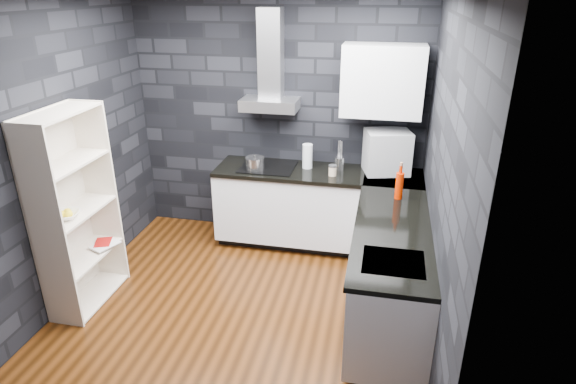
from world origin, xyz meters
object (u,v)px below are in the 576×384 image
(bookshelf, at_px, (76,212))
(storage_jar, at_px, (332,171))
(glass_vase, at_px, (307,156))
(red_bottle, at_px, (399,186))
(utensil_crock, at_px, (339,163))
(fruit_bowl, at_px, (65,215))
(pot, at_px, (255,164))
(appliance_garage, at_px, (387,152))

(bookshelf, bearing_deg, storage_jar, 51.17)
(glass_vase, height_order, red_bottle, glass_vase)
(utensil_crock, bearing_deg, glass_vase, -176.19)
(bookshelf, bearing_deg, fruit_bowl, -71.36)
(glass_vase, distance_m, utensil_crock, 0.35)
(fruit_bowl, bearing_deg, pot, 49.27)
(red_bottle, bearing_deg, appliance_garage, 101.15)
(storage_jar, bearing_deg, red_bottle, -34.13)
(storage_jar, height_order, bookshelf, bookshelf)
(bookshelf, xyz_separation_m, fruit_bowl, (0.00, -0.14, 0.04))
(appliance_garage, relative_size, bookshelf, 0.25)
(pot, xyz_separation_m, appliance_garage, (1.37, 0.22, 0.16))
(pot, distance_m, glass_vase, 0.57)
(pot, relative_size, appliance_garage, 0.44)
(storage_jar, bearing_deg, glass_vase, 149.27)
(glass_vase, bearing_deg, utensil_crock, 3.81)
(glass_vase, relative_size, storage_jar, 2.69)
(pot, bearing_deg, fruit_bowl, -130.73)
(utensil_crock, distance_m, appliance_garage, 0.51)
(glass_vase, height_order, bookshelf, bookshelf)
(pot, height_order, red_bottle, red_bottle)
(utensil_crock, height_order, red_bottle, red_bottle)
(storage_jar, height_order, appliance_garage, appliance_garage)
(pot, distance_m, fruit_bowl, 1.93)
(appliance_garage, distance_m, bookshelf, 3.05)
(bookshelf, bearing_deg, red_bottle, 36.31)
(glass_vase, height_order, utensil_crock, glass_vase)
(pot, distance_m, utensil_crock, 0.90)
(utensil_crock, xyz_separation_m, red_bottle, (0.62, -0.65, 0.06))
(storage_jar, distance_m, fruit_bowl, 2.55)
(storage_jar, bearing_deg, utensil_crock, 76.25)
(glass_vase, height_order, appliance_garage, appliance_garage)
(utensil_crock, bearing_deg, red_bottle, -46.40)
(fruit_bowl, bearing_deg, red_bottle, 20.19)
(storage_jar, bearing_deg, fruit_bowl, -144.91)
(glass_vase, distance_m, bookshelf, 2.34)
(storage_jar, distance_m, bookshelf, 2.47)
(pot, xyz_separation_m, glass_vase, (0.54, 0.18, 0.06))
(appliance_garage, height_order, fruit_bowl, appliance_garage)
(glass_vase, bearing_deg, bookshelf, -139.96)
(storage_jar, height_order, red_bottle, red_bottle)
(pot, height_order, appliance_garage, appliance_garage)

